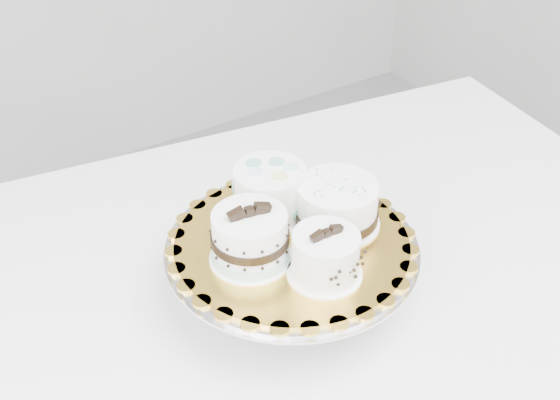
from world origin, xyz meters
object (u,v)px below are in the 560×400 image
cake_swirl (325,256)px  cake_banded (250,239)px  cake_board (292,242)px  cake_ribbon (337,205)px  table (297,301)px  cake_dots (270,191)px  cake_stand (292,260)px

cake_swirl → cake_banded: bearing=130.7°
cake_board → cake_ribbon: size_ratio=2.47×
table → cake_board: (-0.04, -0.04, 0.17)m
table → cake_dots: size_ratio=11.24×
cake_board → cake_swirl: (-0.00, -0.08, 0.03)m
cake_board → cake_dots: 0.08m
cake_swirl → cake_ribbon: cake_swirl is taller
cake_dots → cake_board: bearing=-101.6°
cake_banded → cake_dots: 0.11m
cake_dots → cake_ribbon: size_ratio=0.94×
cake_swirl → table: bearing=73.3°
table → cake_ribbon: (0.04, -0.04, 0.20)m
cake_board → cake_dots: (0.01, 0.07, 0.04)m
table → cake_swirl: cake_swirl is taller
cake_dots → cake_swirl: bearing=-98.5°
cake_stand → cake_board: 0.03m
cake_dots → cake_banded: bearing=-140.8°
cake_ribbon → cake_board: bearing=174.6°
table → cake_dots: 0.21m
cake_stand → cake_banded: size_ratio=3.11×
cake_stand → cake_swirl: bearing=-91.2°
cake_swirl → cake_banded: cake_banded is taller
cake_swirl → cake_banded: 0.10m
cake_board → cake_banded: cake_banded is taller
cake_board → cake_swirl: 0.09m
table → cake_ribbon: 0.21m
cake_banded → cake_dots: cake_banded is taller
cake_stand → cake_swirl: 0.10m
cake_swirl → cake_stand: bearing=90.2°
cake_swirl → cake_ribbon: (0.08, 0.08, -0.00)m
cake_stand → cake_board: cake_board is taller
cake_banded → cake_dots: size_ratio=0.92×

